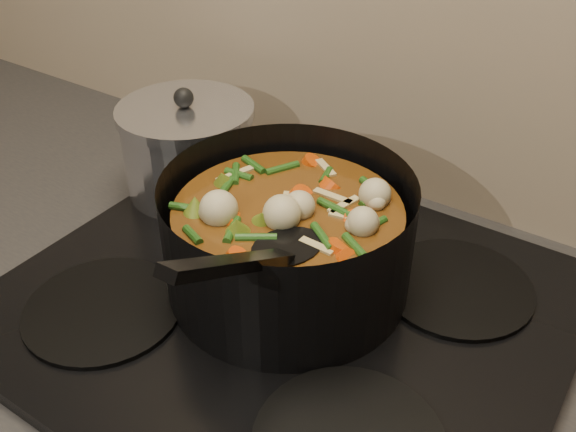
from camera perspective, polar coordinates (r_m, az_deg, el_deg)
The scene contains 3 objects.
stovetop at distance 0.76m, azimuth -0.38°, elevation -7.90°, with size 0.62×0.54×0.03m.
stockpot at distance 0.73m, azimuth 0.01°, elevation -2.12°, with size 0.33×0.40×0.21m.
saucepan at distance 0.93m, azimuth -8.82°, elevation 5.99°, with size 0.19×0.19×0.16m.
Camera 1 is at (0.31, 1.47, 1.44)m, focal length 40.00 mm.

